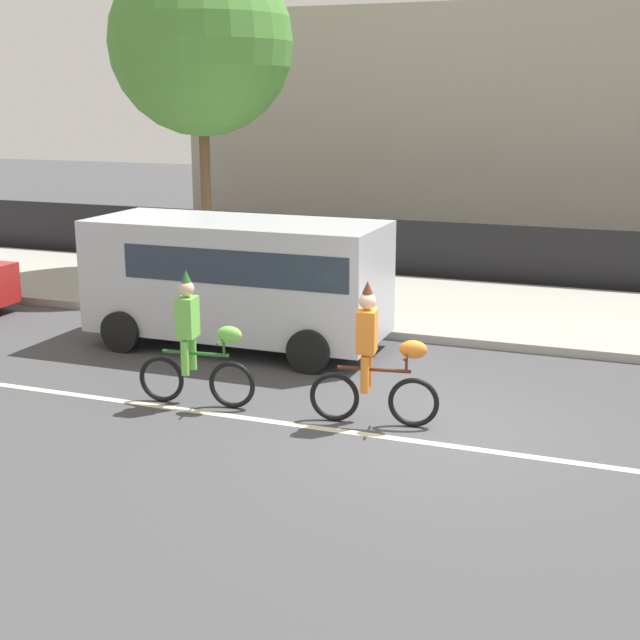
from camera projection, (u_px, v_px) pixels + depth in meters
name	position (u px, v px, depth m)	size (l,w,h in m)	color
ground_plane	(426.00, 428.00, 11.61)	(80.00, 80.00, 0.00)	#424244
road_centre_line	(417.00, 441.00, 11.15)	(36.00, 0.14, 0.01)	beige
sidewalk_curb	(507.00, 312.00, 17.49)	(60.00, 5.00, 0.15)	#9E9B93
fence_line	(529.00, 257.00, 19.97)	(40.00, 0.08, 1.40)	black
parade_cyclist_lime	(196.00, 347.00, 12.28)	(1.72, 0.50, 1.92)	black
parade_cyclist_orange	(375.00, 363.00, 11.55)	(1.71, 0.52, 1.92)	black
parked_van_silver	(241.00, 274.00, 15.09)	(5.00, 2.22, 2.18)	silver
street_tree_far_corner	(201.00, 43.00, 19.90)	(4.15, 4.15, 7.30)	brown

